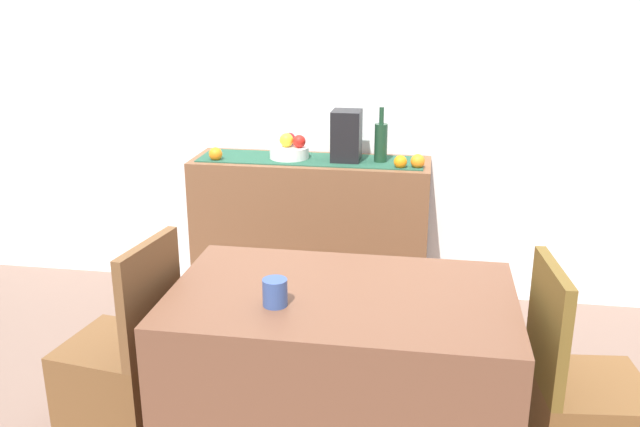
{
  "coord_description": "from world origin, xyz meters",
  "views": [
    {
      "loc": [
        0.48,
        -2.78,
        1.8
      ],
      "look_at": [
        -0.03,
        0.36,
        0.75
      ],
      "focal_mm": 38.01,
      "sensor_mm": 36.0,
      "label": 1
    }
  ],
  "objects_px": {
    "wine_bottle": "(381,142)",
    "chair_by_corner": "(581,426)",
    "coffee_cup": "(275,292)",
    "sideboard_console": "(311,233)",
    "fruit_bowl": "(289,152)",
    "coffee_maker": "(346,136)",
    "chair_near_window": "(123,383)",
    "dining_table": "(341,379)"
  },
  "relations": [
    {
      "from": "sideboard_console",
      "to": "fruit_bowl",
      "type": "distance_m",
      "value": 0.5
    },
    {
      "from": "fruit_bowl",
      "to": "coffee_maker",
      "type": "distance_m",
      "value": 0.34
    },
    {
      "from": "sideboard_console",
      "to": "coffee_maker",
      "type": "distance_m",
      "value": 0.62
    },
    {
      "from": "fruit_bowl",
      "to": "chair_near_window",
      "type": "distance_m",
      "value": 1.63
    },
    {
      "from": "chair_near_window",
      "to": "chair_by_corner",
      "type": "xyz_separation_m",
      "value": [
        1.81,
        0.0,
        0.0
      ]
    },
    {
      "from": "coffee_maker",
      "to": "coffee_cup",
      "type": "xyz_separation_m",
      "value": [
        -0.05,
        -1.57,
        -0.24
      ]
    },
    {
      "from": "fruit_bowl",
      "to": "coffee_maker",
      "type": "height_order",
      "value": "coffee_maker"
    },
    {
      "from": "dining_table",
      "to": "chair_near_window",
      "type": "bearing_deg",
      "value": -179.85
    },
    {
      "from": "coffee_cup",
      "to": "chair_by_corner",
      "type": "xyz_separation_m",
      "value": [
        1.12,
        0.14,
        -0.52
      ]
    },
    {
      "from": "sideboard_console",
      "to": "fruit_bowl",
      "type": "height_order",
      "value": "fruit_bowl"
    },
    {
      "from": "sideboard_console",
      "to": "wine_bottle",
      "type": "xyz_separation_m",
      "value": [
        0.4,
        0.0,
        0.56
      ]
    },
    {
      "from": "wine_bottle",
      "to": "dining_table",
      "type": "bearing_deg",
      "value": -91.12
    },
    {
      "from": "fruit_bowl",
      "to": "coffee_cup",
      "type": "relative_size",
      "value": 2.24
    },
    {
      "from": "coffee_cup",
      "to": "chair_near_window",
      "type": "height_order",
      "value": "chair_near_window"
    },
    {
      "from": "wine_bottle",
      "to": "chair_by_corner",
      "type": "bearing_deg",
      "value": -58.55
    },
    {
      "from": "wine_bottle",
      "to": "sideboard_console",
      "type": "bearing_deg",
      "value": -180.0
    },
    {
      "from": "sideboard_console",
      "to": "wine_bottle",
      "type": "bearing_deg",
      "value": 0.0
    },
    {
      "from": "fruit_bowl",
      "to": "coffee_maker",
      "type": "xyz_separation_m",
      "value": [
        0.33,
        0.0,
        0.11
      ]
    },
    {
      "from": "coffee_cup",
      "to": "sideboard_console",
      "type": "bearing_deg",
      "value": 95.44
    },
    {
      "from": "fruit_bowl",
      "to": "chair_by_corner",
      "type": "bearing_deg",
      "value": -45.7
    },
    {
      "from": "coffee_maker",
      "to": "coffee_cup",
      "type": "relative_size",
      "value": 2.89
    },
    {
      "from": "coffee_cup",
      "to": "dining_table",
      "type": "bearing_deg",
      "value": 33.53
    },
    {
      "from": "sideboard_console",
      "to": "coffee_maker",
      "type": "xyz_separation_m",
      "value": [
        0.2,
        0.0,
        0.59
      ]
    },
    {
      "from": "coffee_maker",
      "to": "chair_near_window",
      "type": "height_order",
      "value": "coffee_maker"
    },
    {
      "from": "sideboard_console",
      "to": "chair_by_corner",
      "type": "distance_m",
      "value": 1.92
    },
    {
      "from": "dining_table",
      "to": "fruit_bowl",
      "type": "bearing_deg",
      "value": 109.03
    },
    {
      "from": "wine_bottle",
      "to": "coffee_cup",
      "type": "bearing_deg",
      "value": -98.92
    },
    {
      "from": "coffee_cup",
      "to": "chair_near_window",
      "type": "xyz_separation_m",
      "value": [
        -0.68,
        0.14,
        -0.52
      ]
    },
    {
      "from": "chair_near_window",
      "to": "chair_by_corner",
      "type": "distance_m",
      "value": 1.81
    },
    {
      "from": "fruit_bowl",
      "to": "chair_near_window",
      "type": "relative_size",
      "value": 0.25
    },
    {
      "from": "sideboard_console",
      "to": "wine_bottle",
      "type": "height_order",
      "value": "wine_bottle"
    },
    {
      "from": "fruit_bowl",
      "to": "chair_by_corner",
      "type": "xyz_separation_m",
      "value": [
        1.4,
        -1.43,
        -0.66
      ]
    },
    {
      "from": "coffee_maker",
      "to": "chair_by_corner",
      "type": "height_order",
      "value": "coffee_maker"
    },
    {
      "from": "sideboard_console",
      "to": "dining_table",
      "type": "relative_size",
      "value": 1.06
    },
    {
      "from": "coffee_maker",
      "to": "chair_near_window",
      "type": "xyz_separation_m",
      "value": [
        -0.74,
        -1.43,
        -0.77
      ]
    },
    {
      "from": "sideboard_console",
      "to": "fruit_bowl",
      "type": "xyz_separation_m",
      "value": [
        -0.12,
        0.0,
        0.48
      ]
    },
    {
      "from": "dining_table",
      "to": "chair_by_corner",
      "type": "relative_size",
      "value": 1.42
    },
    {
      "from": "coffee_maker",
      "to": "chair_by_corner",
      "type": "relative_size",
      "value": 0.32
    },
    {
      "from": "coffee_cup",
      "to": "coffee_maker",
      "type": "bearing_deg",
      "value": 88.04
    },
    {
      "from": "sideboard_console",
      "to": "wine_bottle",
      "type": "distance_m",
      "value": 0.69
    },
    {
      "from": "sideboard_console",
      "to": "wine_bottle",
      "type": "relative_size",
      "value": 4.36
    },
    {
      "from": "coffee_maker",
      "to": "coffee_cup",
      "type": "bearing_deg",
      "value": -91.96
    }
  ]
}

